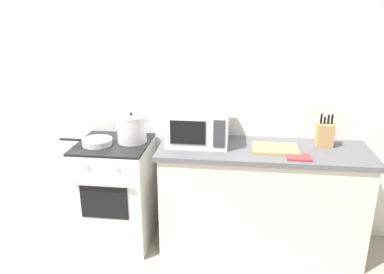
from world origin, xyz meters
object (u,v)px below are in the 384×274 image
stock_pot (132,129)px  frying_pan (96,142)px  microwave (198,126)px  knife_block (325,135)px  oven_mitt (299,157)px  stove (116,192)px  cutting_board (275,149)px

stock_pot → frying_pan: 0.31m
microwave → knife_block: size_ratio=1.85×
oven_mitt → microwave: bearing=163.3°
stove → stock_pot: size_ratio=2.75×
frying_pan → microwave: bearing=9.3°
stove → knife_block: knife_block is taller
frying_pan → cutting_board: bearing=2.3°
stock_pot → oven_mitt: stock_pot is taller
microwave → oven_mitt: microwave is taller
stove → oven_mitt: bearing=-6.0°
stock_pot → knife_block: 1.59m
stock_pot → microwave: (0.55, 0.03, 0.03)m
knife_block → cutting_board: bearing=-160.8°
frying_pan → cutting_board: size_ratio=1.24×
microwave → oven_mitt: bearing=-16.7°
frying_pan → stove: bearing=25.6°
frying_pan → oven_mitt: 1.62m
stove → microwave: 0.94m
microwave → cutting_board: size_ratio=1.39×
stock_pot → oven_mitt: (1.35, -0.21, -0.11)m
knife_block → oven_mitt: 0.39m
knife_block → stove: bearing=-175.4°
oven_mitt → frying_pan: bearing=176.4°
microwave → oven_mitt: size_ratio=2.78×
microwave → cutting_board: bearing=-7.1°
stock_pot → frying_pan: size_ratio=0.75×
cutting_board → oven_mitt: 0.23m
stock_pot → cutting_board: size_ratio=0.93×
cutting_board → microwave: bearing=172.9°
frying_pan → microwave: 0.85m
knife_block → microwave: bearing=-176.6°
stock_pot → frying_pan: (-0.27, -0.11, -0.09)m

